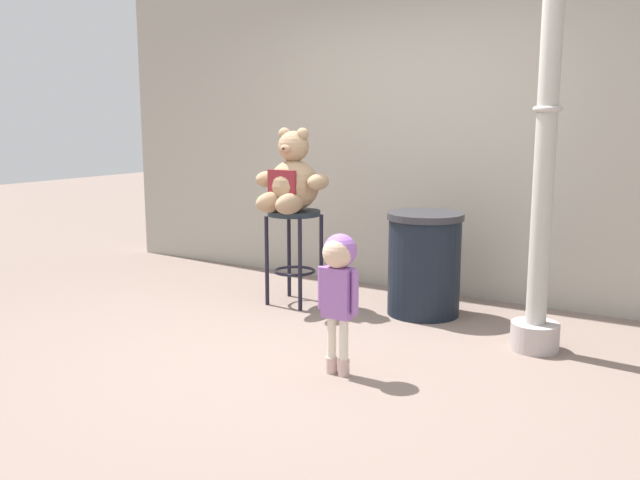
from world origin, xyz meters
name	(u,v)px	position (x,y,z in m)	size (l,w,h in m)	color
ground_plane	(293,356)	(0.00, 0.00, 0.00)	(24.00, 24.00, 0.00)	#7D695F
building_wall	(431,57)	(0.00, 2.13, 2.00)	(6.59, 0.30, 4.00)	#A39E91
bar_stool_with_teddy	(294,236)	(-0.69, 1.06, 0.55)	(0.42, 0.42, 0.76)	#1D262F
teddy_bear	(291,181)	(-0.69, 1.02, 1.00)	(0.63, 0.57, 0.65)	tan
child_walking	(339,273)	(0.40, -0.12, 0.61)	(0.27, 0.21, 0.84)	#CBA89E
trash_bin	(424,264)	(0.33, 1.31, 0.40)	(0.58, 0.58, 0.79)	black
lamppost	(543,191)	(1.28, 0.92, 1.04)	(0.31, 0.31, 2.66)	#B1A39F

